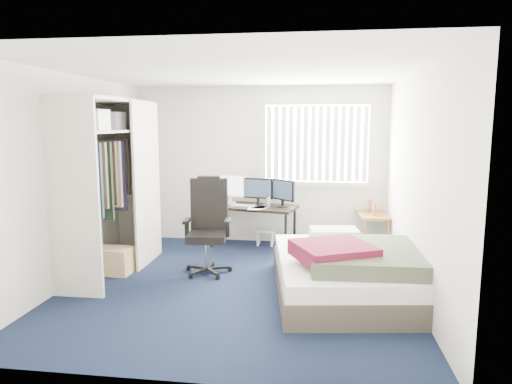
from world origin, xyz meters
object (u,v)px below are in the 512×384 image
at_px(desk, 254,202).
at_px(nightstand, 371,217).
at_px(bed, 347,270).
at_px(office_chair, 208,236).

relative_size(desk, nightstand, 1.66).
height_order(nightstand, bed, nightstand).
distance_m(desk, office_chair, 1.37).
xyz_separation_m(nightstand, bed, (-0.48, -1.98, -0.21)).
bearing_deg(desk, office_chair, -108.03).
xyz_separation_m(office_chair, bed, (1.74, -0.59, -0.19)).
distance_m(desk, bed, 2.33).
xyz_separation_m(desk, office_chair, (-0.42, -1.29, -0.22)).
height_order(desk, bed, desk).
height_order(office_chair, nightstand, office_chair).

